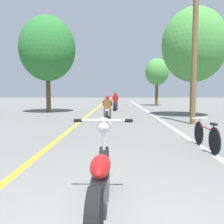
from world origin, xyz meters
name	(u,v)px	position (x,y,z in m)	size (l,w,h in m)	color
lane_stripe_center	(88,115)	(-1.70, 12.36, 0.00)	(0.14, 48.00, 0.01)	yellow
lane_stripe_edge	(153,116)	(2.38, 12.36, 0.00)	(0.14, 48.00, 0.01)	white
utility_pole	(195,42)	(3.58, 8.54, 3.67)	(1.10, 0.24, 7.16)	brown
roadside_tree_right_near	(194,45)	(4.66, 12.03, 4.22)	(3.79, 3.41, 6.41)	#513A23
roadside_tree_right_far	(157,72)	(4.32, 22.98, 3.54)	(2.45, 2.20, 4.99)	#513A23
roadside_tree_left	(47,49)	(-4.76, 14.45, 4.47)	(3.90, 3.51, 6.73)	#513A23
motorcycle_foreground	(101,178)	(-0.07, 0.42, 0.45)	(0.81, 2.15, 1.11)	black
motorcycle_rider_lead	(107,111)	(-0.36, 9.41, 0.50)	(0.50, 2.01, 1.32)	black
motorcycle_rider_far	(115,104)	(-0.01, 16.59, 0.54)	(0.50, 2.13, 1.44)	black
bicycle_parked	(206,136)	(2.41, 3.73, 0.35)	(0.44, 1.72, 0.75)	black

